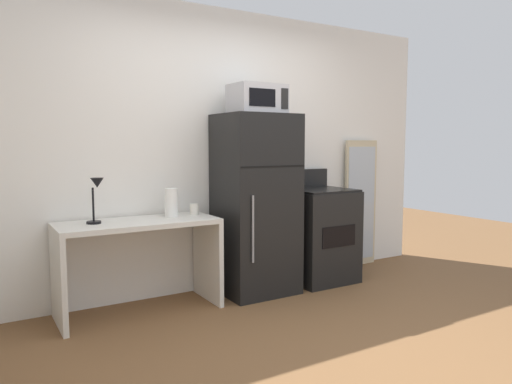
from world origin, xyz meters
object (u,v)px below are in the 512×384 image
object	(u,v)px
desk	(139,247)
refrigerator	(256,204)
coffee_mug	(194,209)
paper_towel_roll	(171,203)
oven_range	(319,234)
leaning_mirror	(360,203)
desk_lamp	(96,193)
microwave	(257,99)

from	to	relation	value
desk	refrigerator	xyz separation A→B (m)	(1.09, -0.02, 0.28)
coffee_mug	refrigerator	world-z (taller)	refrigerator
desk	coffee_mug	xyz separation A→B (m)	(0.52, 0.06, 0.27)
desk	paper_towel_roll	bearing A→B (deg)	11.00
oven_range	leaning_mirror	size ratio (longest dim) A/B	0.79
leaning_mirror	oven_range	bearing A→B (deg)	-162.20
coffee_mug	refrigerator	xyz separation A→B (m)	(0.57, -0.09, 0.02)
paper_towel_roll	coffee_mug	xyz separation A→B (m)	(0.21, 0.00, -0.07)
desk	coffee_mug	world-z (taller)	coffee_mug
refrigerator	oven_range	size ratio (longest dim) A/B	1.48
oven_range	refrigerator	bearing A→B (deg)	179.66
desk	refrigerator	bearing A→B (deg)	-1.31
paper_towel_roll	leaning_mirror	size ratio (longest dim) A/B	0.17
desk_lamp	microwave	size ratio (longest dim) A/B	0.77
refrigerator	paper_towel_roll	bearing A→B (deg)	173.78
coffee_mug	leaning_mirror	distance (m)	2.10
desk_lamp	oven_range	xyz separation A→B (m)	(2.13, -0.05, -0.52)
refrigerator	leaning_mirror	size ratio (longest dim) A/B	1.16
paper_towel_roll	microwave	size ratio (longest dim) A/B	0.52
paper_towel_roll	leaning_mirror	bearing A→B (deg)	4.13
coffee_mug	refrigerator	size ratio (longest dim) A/B	0.06
desk	microwave	world-z (taller)	microwave
desk	desk_lamp	bearing A→B (deg)	175.93
paper_towel_roll	coffee_mug	bearing A→B (deg)	1.25
oven_range	leaning_mirror	xyz separation A→B (m)	(0.79, 0.26, 0.23)
refrigerator	microwave	world-z (taller)	microwave
microwave	oven_range	bearing A→B (deg)	1.33
desk	desk_lamp	distance (m)	0.56
leaning_mirror	microwave	bearing A→B (deg)	-169.87
desk	refrigerator	world-z (taller)	refrigerator
paper_towel_roll	desk	bearing A→B (deg)	-169.00
desk	oven_range	bearing A→B (deg)	-0.92
desk_lamp	leaning_mirror	size ratio (longest dim) A/B	0.25
desk	microwave	distance (m)	1.64
coffee_mug	oven_range	bearing A→B (deg)	-4.13
paper_towel_roll	microwave	xyz separation A→B (m)	(0.78, -0.11, 0.89)
refrigerator	oven_range	bearing A→B (deg)	-0.34
paper_towel_roll	oven_range	xyz separation A→B (m)	(1.51, -0.09, -0.40)
coffee_mug	paper_towel_roll	bearing A→B (deg)	-178.75
paper_towel_roll	coffee_mug	size ratio (longest dim) A/B	2.53
desk_lamp	leaning_mirror	distance (m)	2.94
desk	coffee_mug	distance (m)	0.59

